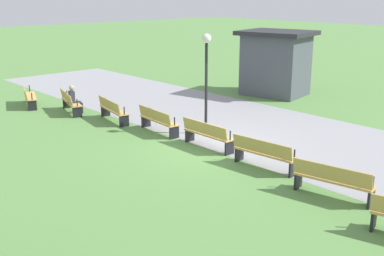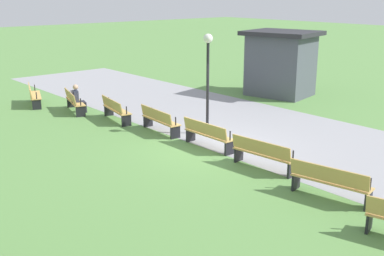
% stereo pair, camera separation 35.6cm
% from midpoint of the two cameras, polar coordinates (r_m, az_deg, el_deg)
% --- Properties ---
extents(ground_plane, '(120.00, 120.00, 0.00)m').
position_cam_midpoint_polar(ground_plane, '(15.45, 2.72, -2.37)').
color(ground_plane, '#5B8C47').
extents(path_paving, '(33.84, 6.25, 0.01)m').
position_cam_midpoint_polar(path_paving, '(17.56, 9.86, -0.33)').
color(path_paving, '#939399').
rests_on(path_paving, ground).
extents(bench_0, '(2.00, 1.14, 0.89)m').
position_cam_midpoint_polar(bench_0, '(22.23, -17.97, 3.82)').
color(bench_0, tan).
rests_on(bench_0, ground).
extents(bench_1, '(2.01, 0.98, 0.89)m').
position_cam_midpoint_polar(bench_1, '(20.48, -13.47, 3.17)').
color(bench_1, tan).
rests_on(bench_1, ground).
extents(bench_2, '(2.01, 0.82, 0.89)m').
position_cam_midpoint_polar(bench_2, '(18.73, -8.62, 2.26)').
color(bench_2, tan).
rests_on(bench_2, ground).
extents(bench_3, '(1.99, 0.65, 0.89)m').
position_cam_midpoint_polar(bench_3, '(16.98, -3.33, 1.00)').
color(bench_3, tan).
rests_on(bench_3, ground).
extents(bench_4, '(1.96, 0.47, 0.89)m').
position_cam_midpoint_polar(bench_4, '(15.26, 2.55, -0.72)').
color(bench_4, tan).
rests_on(bench_4, ground).
extents(bench_5, '(1.99, 0.65, 0.89)m').
position_cam_midpoint_polar(bench_5, '(13.60, 9.23, -3.02)').
color(bench_5, tan).
rests_on(bench_5, ground).
extents(bench_6, '(2.01, 0.82, 0.89)m').
position_cam_midpoint_polar(bench_6, '(12.03, 16.99, -6.09)').
color(bench_6, tan).
rests_on(bench_6, ground).
extents(person_seated, '(0.43, 0.58, 1.20)m').
position_cam_midpoint_polar(person_seated, '(20.30, -12.98, 3.54)').
color(person_seated, '#2D3347').
rests_on(person_seated, ground).
extents(lamp_post, '(0.32, 0.32, 3.51)m').
position_cam_midpoint_polar(lamp_post, '(16.43, 2.54, 7.65)').
color(lamp_post, black).
rests_on(lamp_post, ground).
extents(kiosk, '(3.76, 3.37, 3.09)m').
position_cam_midpoint_polar(kiosk, '(23.55, 10.99, 7.68)').
color(kiosk, '#4C515B').
rests_on(kiosk, ground).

